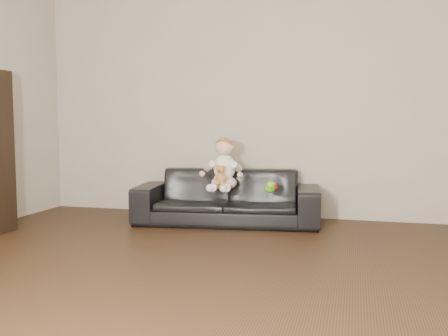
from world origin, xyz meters
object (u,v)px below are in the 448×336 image
(sofa, at_px, (227,197))
(toy_rattle, at_px, (274,187))
(teddy_bear, at_px, (220,175))
(toy_green, at_px, (270,188))
(baby, at_px, (224,167))
(toy_blue_disc, at_px, (270,192))

(sofa, height_order, toy_rattle, sofa)
(teddy_bear, relative_size, toy_green, 1.57)
(baby, bearing_deg, sofa, 69.57)
(toy_green, distance_m, toy_rattle, 0.12)
(toy_rattle, bearing_deg, baby, -178.05)
(baby, distance_m, toy_blue_disc, 0.54)
(sofa, distance_m, teddy_bear, 0.36)
(sofa, distance_m, toy_rattle, 0.52)
(toy_green, bearing_deg, toy_rattle, 81.09)
(toy_rattle, bearing_deg, toy_green, -98.91)
(teddy_bear, xyz_separation_m, toy_green, (0.48, 0.06, -0.12))
(sofa, bearing_deg, toy_green, -30.01)
(sofa, bearing_deg, toy_blue_disc, -26.97)
(teddy_bear, xyz_separation_m, toy_rattle, (0.50, 0.18, -0.13))
(baby, distance_m, toy_green, 0.54)
(sofa, xyz_separation_m, toy_rattle, (0.50, -0.09, 0.12))
(sofa, relative_size, baby, 3.58)
(sofa, distance_m, baby, 0.34)
(toy_green, distance_m, toy_blue_disc, 0.05)
(toy_green, xyz_separation_m, toy_blue_disc, (-0.00, 0.03, -0.04))
(toy_green, xyz_separation_m, toy_rattle, (0.02, 0.12, -0.01))
(sofa, bearing_deg, toy_rattle, -16.64)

